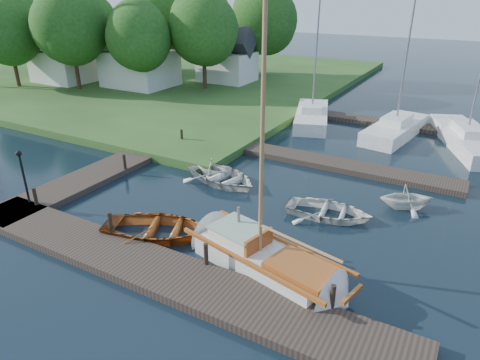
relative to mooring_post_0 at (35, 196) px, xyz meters
The scene contains 32 objects.
ground 9.04m from the mooring_post_0, 33.69° to the left, with size 160.00×160.00×0.00m, color black.
near_dock 7.59m from the mooring_post_0, ahead, with size 18.00×2.20×0.30m, color #2F241E.
left_dock 7.04m from the mooring_post_0, 94.09° to the left, with size 2.20×18.00×0.30m, color #2F241E.
far_dock 14.93m from the mooring_post_0, 50.44° to the left, with size 14.00×1.60×0.30m, color #2F241E.
shore 33.90m from the mooring_post_0, 127.21° to the left, with size 50.00×40.00×0.50m, color #2E4C1F.
mooring_post_0 is the anchor object (origin of this frame).
mooring_post_1 4.50m from the mooring_post_0, ahead, with size 0.16×0.16×0.80m, color black.
mooring_post_2 9.00m from the mooring_post_0, ahead, with size 0.16×0.16×0.80m, color black.
mooring_post_3 13.50m from the mooring_post_0, ahead, with size 0.16×0.16×0.80m, color black.
mooring_post_4 5.02m from the mooring_post_0, 84.29° to the left, with size 0.16×0.16×0.80m, color black.
mooring_post_5 10.01m from the mooring_post_0, 87.14° to the left, with size 0.16×0.16×0.80m, color black.
lamp_post 1.27m from the mooring_post_0, behind, with size 0.24×0.24×2.44m.
sailboat 10.90m from the mooring_post_0, ahead, with size 7.41×3.56×9.83m.
dinghy 6.14m from the mooring_post_0, ahead, with size 3.15×4.41×0.91m, color #8A3812.
tender_a 8.64m from the mooring_post_0, 50.07° to the left, with size 2.94×4.12×0.85m, color beige.
tender_b 8.48m from the mooring_post_0, 56.53° to the left, with size 1.77×2.05×1.08m, color beige.
tender_c 12.82m from the mooring_post_0, 27.08° to the left, with size 2.62×3.67×0.76m, color beige.
tender_d 16.44m from the mooring_post_0, 30.49° to the left, with size 2.03×2.35×1.24m, color beige.
marina_boat_0 19.80m from the mooring_post_0, 73.57° to the left, with size 4.38×7.56×11.97m.
marina_boat_2 21.99m from the mooring_post_0, 58.18° to the left, with size 3.23×7.26×12.27m.
marina_boat_3 24.56m from the mooring_post_0, 49.83° to the left, with size 5.22×8.67×11.50m.
house_a 24.54m from the mooring_post_0, 120.76° to the left, with size 6.30×5.00×6.29m.
house_b 28.03m from the mooring_post_0, 137.17° to the left, with size 5.77×4.50×5.79m.
house_c 27.84m from the mooring_post_0, 103.54° to the left, with size 5.25×4.00×5.28m.
tree_0 27.50m from the mooring_post_0, 146.22° to the left, with size 6.12×6.07×8.28m.
tree_1 24.33m from the mooring_post_0, 134.06° to the left, with size 6.70×6.70×9.20m.
tree_2 22.22m from the mooring_post_0, 118.86° to the left, with size 5.83×5.75×7.82m.
tree_3 24.49m from the mooring_post_0, 105.74° to the left, with size 6.41×6.38×8.74m.
tree_4 31.21m from the mooring_post_0, 118.19° to the left, with size 7.01×7.01×9.66m.
tree_5 34.00m from the mooring_post_0, 131.93° to the left, with size 6.00×5.94×8.10m.
tree_6 35.77m from the mooring_post_0, 143.55° to the left, with size 6.24×6.20×8.46m.
tree_7 31.85m from the mooring_post_0, 98.24° to the left, with size 6.83×6.83×9.38m.
Camera 1 is at (8.62, -15.15, 9.01)m, focal length 32.00 mm.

